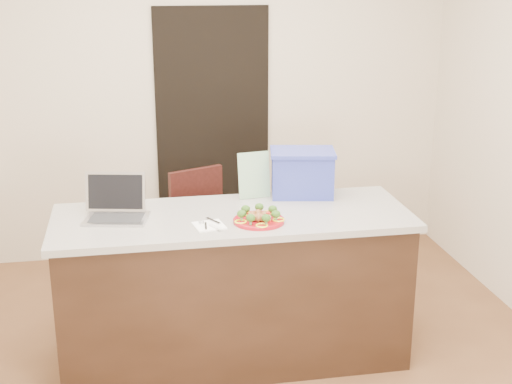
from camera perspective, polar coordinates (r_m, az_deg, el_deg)
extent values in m
plane|color=brown|center=(4.28, -1.24, -14.62)|extent=(4.00, 4.00, 0.00)
plane|color=beige|center=(5.68, -4.56, 8.11)|extent=(4.00, 0.00, 4.00)
plane|color=beige|center=(1.92, 8.21, -11.73)|extent=(4.00, 0.00, 4.00)
cube|color=black|center=(5.74, -3.46, 4.67)|extent=(0.90, 0.02, 2.00)
cube|color=black|center=(4.29, -1.82, -7.87)|extent=(2.00, 0.70, 0.88)
cube|color=beige|center=(4.11, -1.88, -2.07)|extent=(2.06, 0.76, 0.04)
cylinder|color=maroon|center=(3.98, 0.23, -2.31)|extent=(0.29, 0.29, 0.02)
torus|color=maroon|center=(3.98, 0.23, -2.22)|extent=(0.29, 0.29, 0.01)
sphere|color=brown|center=(3.97, 0.23, -1.91)|extent=(0.04, 0.04, 0.04)
sphere|color=brown|center=(4.00, 0.10, -1.73)|extent=(0.04, 0.04, 0.04)
sphere|color=brown|center=(3.99, -0.20, -1.80)|extent=(0.04, 0.04, 0.04)
sphere|color=brown|center=(3.97, -0.31, -1.92)|extent=(0.04, 0.04, 0.04)
sphere|color=brown|center=(3.94, -0.17, -2.03)|extent=(0.04, 0.04, 0.04)
sphere|color=brown|center=(3.93, 0.17, -2.09)|extent=(0.04, 0.04, 0.04)
sphere|color=brown|center=(3.94, 0.53, -2.06)|extent=(0.04, 0.04, 0.04)
sphere|color=brown|center=(3.96, 0.74, -1.96)|extent=(0.04, 0.04, 0.04)
sphere|color=brown|center=(3.98, 0.72, -1.84)|extent=(0.04, 0.04, 0.04)
ellipsoid|color=#214412|center=(4.02, 1.34, -1.38)|extent=(0.05, 0.05, 0.04)
ellipsoid|color=#214412|center=(4.05, 0.26, -1.20)|extent=(0.05, 0.05, 0.04)
ellipsoid|color=#214412|center=(4.02, -0.84, -1.36)|extent=(0.05, 0.05, 0.04)
ellipsoid|color=#214412|center=(3.94, -1.17, -1.75)|extent=(0.05, 0.05, 0.04)
ellipsoid|color=#214412|center=(3.88, -0.43, -2.08)|extent=(0.05, 0.05, 0.04)
ellipsoid|color=#214412|center=(3.88, 0.82, -2.10)|extent=(0.05, 0.05, 0.04)
ellipsoid|color=#214412|center=(3.94, 1.61, -1.78)|extent=(0.05, 0.05, 0.04)
torus|color=yellow|center=(4.07, 0.95, -1.67)|extent=(0.07, 0.07, 0.01)
torus|color=yellow|center=(4.05, -0.88, -1.76)|extent=(0.07, 0.07, 0.01)
torus|color=yellow|center=(3.93, -1.23, -2.38)|extent=(0.07, 0.07, 0.01)
torus|color=yellow|center=(3.87, 0.47, -2.69)|extent=(0.07, 0.07, 0.01)
torus|color=yellow|center=(3.96, 1.82, -2.23)|extent=(0.07, 0.07, 0.01)
cube|color=white|center=(3.93, -3.78, -2.69)|extent=(0.19, 0.19, 0.01)
cube|color=#B9B8BD|center=(3.91, -4.04, -2.72)|extent=(0.02, 0.11, 0.00)
cube|color=#B9B8BD|center=(3.96, -4.14, -2.43)|extent=(0.03, 0.05, 0.00)
cube|color=silver|center=(3.88, -3.25, -2.82)|extent=(0.07, 0.10, 0.01)
cube|color=#B9B8BD|center=(3.98, -3.45, -2.29)|extent=(0.08, 0.12, 0.00)
cylinder|color=silver|center=(3.93, 0.97, -2.31)|extent=(0.03, 0.03, 0.05)
cylinder|color=silver|center=(3.92, 0.97, -1.86)|extent=(0.02, 0.02, 0.01)
cylinder|color=red|center=(3.91, 0.97, -1.72)|extent=(0.02, 0.02, 0.01)
cylinder|color=red|center=(3.93, 0.97, -2.35)|extent=(0.03, 0.03, 0.02)
cube|color=#ADACB1|center=(4.09, -11.10, -2.10)|extent=(0.39, 0.31, 0.02)
cube|color=#ADACB1|center=(4.16, -11.19, 0.04)|extent=(0.35, 0.13, 0.23)
cube|color=black|center=(4.16, -11.19, 0.01)|extent=(0.32, 0.11, 0.19)
cube|color=#242426|center=(4.08, -11.11, -2.04)|extent=(0.32, 0.22, 0.00)
cube|color=silver|center=(4.36, -0.16, 1.35)|extent=(0.20, 0.07, 0.28)
cube|color=#293394|center=(4.42, 3.72, 1.41)|extent=(0.41, 0.33, 0.26)
cube|color=#293394|center=(4.39, 3.75, 3.20)|extent=(0.44, 0.35, 0.02)
cube|color=#381411|center=(4.99, -4.51, -4.12)|extent=(0.54, 0.54, 0.04)
cube|color=#381411|center=(5.08, -4.80, -0.69)|extent=(0.39, 0.19, 0.47)
cylinder|color=#381411|center=(4.91, -6.29, -7.37)|extent=(0.04, 0.04, 0.44)
cylinder|color=#381411|center=(4.94, -2.19, -7.10)|extent=(0.04, 0.04, 0.44)
cylinder|color=#381411|center=(5.23, -6.58, -5.76)|extent=(0.04, 0.04, 0.44)
cylinder|color=#381411|center=(5.26, -2.74, -5.52)|extent=(0.04, 0.04, 0.44)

